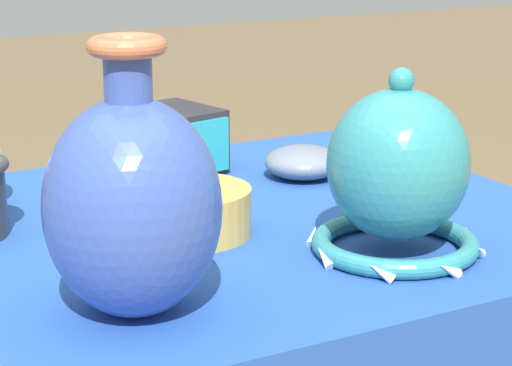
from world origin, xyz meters
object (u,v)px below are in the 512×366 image
object	(u,v)px
mosaic_tile_box	(173,140)
bowl_shallow_slate	(303,162)
vase_dome_bell	(398,177)
pot_squat_ochre	(190,211)
vase_tall_bulbous	(132,203)

from	to	relation	value
mosaic_tile_box	bowl_shallow_slate	bearing A→B (deg)	-51.26
vase_dome_bell	bowl_shallow_slate	xyz separation A→B (m)	(0.07, 0.32, -0.07)
mosaic_tile_box	pot_squat_ochre	distance (m)	0.29
mosaic_tile_box	pot_squat_ochre	size ratio (longest dim) A/B	1.05
vase_dome_bell	bowl_shallow_slate	size ratio (longest dim) A/B	1.93
bowl_shallow_slate	vase_dome_bell	bearing A→B (deg)	-102.85
vase_dome_bell	mosaic_tile_box	bearing A→B (deg)	99.84
mosaic_tile_box	vase_tall_bulbous	bearing A→B (deg)	-130.53
mosaic_tile_box	bowl_shallow_slate	size ratio (longest dim) A/B	1.38
vase_tall_bulbous	pot_squat_ochre	world-z (taller)	vase_tall_bulbous
vase_tall_bulbous	bowl_shallow_slate	world-z (taller)	vase_tall_bulbous
vase_dome_bell	mosaic_tile_box	size ratio (longest dim) A/B	1.39
vase_tall_bulbous	mosaic_tile_box	xyz separation A→B (m)	(0.25, 0.46, -0.06)
vase_tall_bulbous	vase_dome_bell	bearing A→B (deg)	3.15
mosaic_tile_box	bowl_shallow_slate	world-z (taller)	mosaic_tile_box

